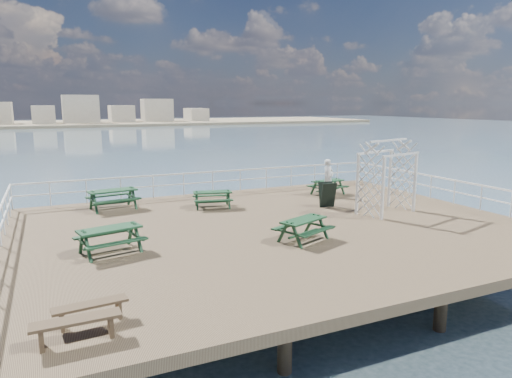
% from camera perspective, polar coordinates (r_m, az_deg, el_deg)
% --- Properties ---
extents(ground, '(18.00, 14.00, 0.30)m').
position_cam_1_polar(ground, '(16.66, 2.37, -5.11)').
color(ground, brown).
rests_on(ground, ground).
extents(sea_backdrop, '(300.00, 300.00, 9.20)m').
position_cam_1_polar(sea_backdrop, '(149.76, -17.02, 8.32)').
color(sea_backdrop, '#3B5564').
rests_on(sea_backdrop, ground).
extents(railing, '(17.77, 13.76, 1.10)m').
position_cam_1_polar(railing, '(18.67, -1.35, -0.16)').
color(railing, silver).
rests_on(railing, ground).
extents(picnic_table_a, '(2.15, 1.83, 0.94)m').
position_cam_1_polar(picnic_table_a, '(19.97, -17.47, -0.74)').
color(picnic_table_a, '#14391F').
rests_on(picnic_table_a, ground).
extents(picnic_table_b, '(1.86, 1.63, 0.78)m').
position_cam_1_polar(picnic_table_b, '(19.50, -5.47, -0.85)').
color(picnic_table_b, '#14391F').
rests_on(picnic_table_b, ground).
extents(picnic_table_c, '(1.83, 1.58, 0.79)m').
position_cam_1_polar(picnic_table_c, '(22.47, 8.97, 0.60)').
color(picnic_table_c, '#14391F').
rests_on(picnic_table_c, ground).
extents(picnic_table_d, '(2.07, 1.80, 0.87)m').
position_cam_1_polar(picnic_table_d, '(14.20, -17.80, -5.46)').
color(picnic_table_d, '#14391F').
rests_on(picnic_table_d, ground).
extents(picnic_table_e, '(2.05, 1.87, 0.81)m').
position_cam_1_polar(picnic_table_e, '(14.82, 5.95, -4.48)').
color(picnic_table_e, '#14391F').
rests_on(picnic_table_e, ground).
extents(flat_bench_near, '(1.49, 0.49, 0.42)m').
position_cam_1_polar(flat_bench_near, '(10.05, -19.99, -13.83)').
color(flat_bench_near, brown).
rests_on(flat_bench_near, ground).
extents(flat_bench_far, '(1.61, 0.41, 0.46)m').
position_cam_1_polar(flat_bench_far, '(9.41, -21.54, -15.48)').
color(flat_bench_far, brown).
rests_on(flat_bench_far, ground).
extents(trellis_arbor, '(2.64, 1.85, 2.97)m').
position_cam_1_polar(trellis_arbor, '(19.05, 16.03, 1.00)').
color(trellis_arbor, silver).
rests_on(trellis_arbor, ground).
extents(sandwich_board, '(0.71, 0.56, 1.08)m').
position_cam_1_polar(sandwich_board, '(19.72, 8.89, -0.72)').
color(sandwich_board, black).
rests_on(sandwich_board, ground).
extents(person, '(0.74, 0.60, 1.76)m').
position_cam_1_polar(person, '(22.07, 9.02, 1.41)').
color(person, silver).
rests_on(person, ground).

